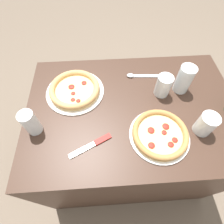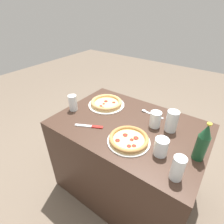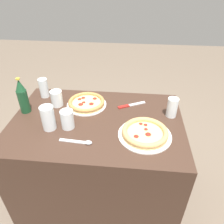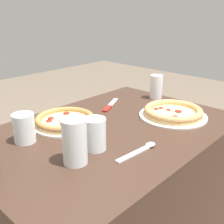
{
  "view_description": "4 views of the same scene",
  "coord_description": "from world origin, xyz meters",
  "px_view_note": "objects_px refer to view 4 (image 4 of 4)",
  "views": [
    {
      "loc": [
        0.14,
        0.51,
        1.48
      ],
      "look_at": [
        0.11,
        0.06,
        0.79
      ],
      "focal_mm": 28.0,
      "sensor_mm": 36.0,
      "label": 1
    },
    {
      "loc": [
        -0.51,
        0.92,
        1.52
      ],
      "look_at": [
        0.13,
        0.04,
        0.81
      ],
      "focal_mm": 28.0,
      "sensor_mm": 36.0,
      "label": 2
    },
    {
      "loc": [
        0.21,
        -1.11,
        1.59
      ],
      "look_at": [
        0.09,
        0.06,
        0.77
      ],
      "focal_mm": 35.0,
      "sensor_mm": 36.0,
      "label": 3
    },
    {
      "loc": [
        -0.78,
        -0.74,
        1.22
      ],
      "look_at": [
        0.07,
        0.05,
        0.78
      ],
      "focal_mm": 45.0,
      "sensor_mm": 36.0,
      "label": 4
    }
  ],
  "objects_px": {
    "glass_orange_juice": "(95,136)",
    "glass_mango_juice": "(24,129)",
    "spoon": "(142,149)",
    "knife": "(110,105)",
    "glass_water": "(156,88)",
    "pizza_pepperoni": "(65,120)",
    "glass_cola": "(75,144)",
    "pizza_margherita": "(173,112)"
  },
  "relations": [
    {
      "from": "glass_mango_juice",
      "to": "spoon",
      "type": "relative_size",
      "value": 0.58
    },
    {
      "from": "pizza_pepperoni",
      "to": "spoon",
      "type": "distance_m",
      "value": 0.39
    },
    {
      "from": "pizza_pepperoni",
      "to": "knife",
      "type": "relative_size",
      "value": 1.42
    },
    {
      "from": "pizza_margherita",
      "to": "glass_orange_juice",
      "type": "distance_m",
      "value": 0.47
    },
    {
      "from": "spoon",
      "to": "glass_cola",
      "type": "bearing_deg",
      "value": 152.86
    },
    {
      "from": "glass_water",
      "to": "knife",
      "type": "xyz_separation_m",
      "value": [
        -0.27,
        0.1,
        -0.06
      ]
    },
    {
      "from": "pizza_margherita",
      "to": "spoon",
      "type": "height_order",
      "value": "pizza_margherita"
    },
    {
      "from": "glass_cola",
      "to": "glass_water",
      "type": "xyz_separation_m",
      "value": [
        0.75,
        0.2,
        -0.01
      ]
    },
    {
      "from": "glass_mango_juice",
      "to": "knife",
      "type": "distance_m",
      "value": 0.52
    },
    {
      "from": "glass_cola",
      "to": "spoon",
      "type": "distance_m",
      "value": 0.25
    },
    {
      "from": "glass_water",
      "to": "knife",
      "type": "relative_size",
      "value": 0.67
    },
    {
      "from": "glass_mango_juice",
      "to": "spoon",
      "type": "bearing_deg",
      "value": -56.1
    },
    {
      "from": "spoon",
      "to": "pizza_pepperoni",
      "type": "bearing_deg",
      "value": 96.18
    },
    {
      "from": "spoon",
      "to": "pizza_margherita",
      "type": "bearing_deg",
      "value": 14.88
    },
    {
      "from": "glass_cola",
      "to": "glass_orange_juice",
      "type": "distance_m",
      "value": 0.11
    },
    {
      "from": "pizza_pepperoni",
      "to": "pizza_margherita",
      "type": "bearing_deg",
      "value": -35.89
    },
    {
      "from": "glass_water",
      "to": "knife",
      "type": "bearing_deg",
      "value": 160.38
    },
    {
      "from": "glass_orange_juice",
      "to": "glass_cola",
      "type": "bearing_deg",
      "value": -169.22
    },
    {
      "from": "spoon",
      "to": "knife",
      "type": "bearing_deg",
      "value": 56.95
    },
    {
      "from": "pizza_pepperoni",
      "to": "glass_cola",
      "type": "relative_size",
      "value": 1.81
    },
    {
      "from": "glass_cola",
      "to": "spoon",
      "type": "bearing_deg",
      "value": -27.14
    },
    {
      "from": "glass_cola",
      "to": "glass_mango_juice",
      "type": "relative_size",
      "value": 1.38
    },
    {
      "from": "glass_water",
      "to": "spoon",
      "type": "xyz_separation_m",
      "value": [
        -0.54,
        -0.32,
        -0.06
      ]
    },
    {
      "from": "pizza_pepperoni",
      "to": "glass_mango_juice",
      "type": "bearing_deg",
      "value": -174.78
    },
    {
      "from": "pizza_pepperoni",
      "to": "glass_orange_juice",
      "type": "distance_m",
      "value": 0.27
    },
    {
      "from": "glass_water",
      "to": "pizza_pepperoni",
      "type": "bearing_deg",
      "value": 172.95
    },
    {
      "from": "glass_water",
      "to": "glass_mango_juice",
      "type": "height_order",
      "value": "glass_water"
    },
    {
      "from": "knife",
      "to": "spoon",
      "type": "distance_m",
      "value": 0.49
    },
    {
      "from": "knife",
      "to": "glass_water",
      "type": "bearing_deg",
      "value": -19.62
    },
    {
      "from": "pizza_pepperoni",
      "to": "spoon",
      "type": "xyz_separation_m",
      "value": [
        0.04,
        -0.39,
        -0.01
      ]
    },
    {
      "from": "pizza_margherita",
      "to": "glass_orange_juice",
      "type": "height_order",
      "value": "glass_orange_juice"
    },
    {
      "from": "glass_cola",
      "to": "pizza_margherita",
      "type": "bearing_deg",
      "value": -1.49
    },
    {
      "from": "pizza_margherita",
      "to": "glass_mango_juice",
      "type": "bearing_deg",
      "value": 155.86
    },
    {
      "from": "glass_orange_juice",
      "to": "glass_mango_juice",
      "type": "height_order",
      "value": "glass_orange_juice"
    },
    {
      "from": "knife",
      "to": "glass_cola",
      "type": "bearing_deg",
      "value": -148.14
    },
    {
      "from": "pizza_pepperoni",
      "to": "glass_cola",
      "type": "bearing_deg",
      "value": -122.24
    },
    {
      "from": "pizza_pepperoni",
      "to": "pizza_margherita",
      "type": "relative_size",
      "value": 0.89
    },
    {
      "from": "pizza_pepperoni",
      "to": "pizza_margherita",
      "type": "distance_m",
      "value": 0.5
    },
    {
      "from": "glass_cola",
      "to": "knife",
      "type": "relative_size",
      "value": 0.79
    },
    {
      "from": "glass_orange_juice",
      "to": "knife",
      "type": "relative_size",
      "value": 0.6
    },
    {
      "from": "spoon",
      "to": "glass_mango_juice",
      "type": "bearing_deg",
      "value": 123.9
    },
    {
      "from": "glass_water",
      "to": "glass_mango_juice",
      "type": "bearing_deg",
      "value": 176.15
    }
  ]
}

